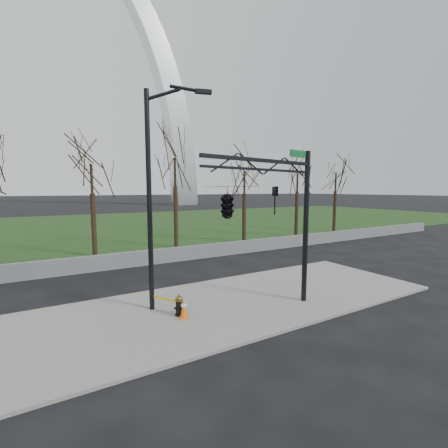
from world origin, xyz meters
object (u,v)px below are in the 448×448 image
traffic_cone (184,309)px  traffic_signal_mast (245,202)px  fire_hydrant (180,306)px  street_light (155,185)px

traffic_cone → traffic_signal_mast: (1.63, -1.37, 3.73)m
fire_hydrant → street_light: size_ratio=0.09×
traffic_cone → traffic_signal_mast: size_ratio=0.10×
fire_hydrant → traffic_signal_mast: (1.68, -1.62, 3.70)m
traffic_cone → street_light: 4.49m
traffic_cone → street_light: bearing=111.5°
traffic_cone → traffic_signal_mast: 4.30m
fire_hydrant → traffic_cone: fire_hydrant is taller
street_light → traffic_signal_mast: 3.42m
street_light → traffic_signal_mast: street_light is taller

